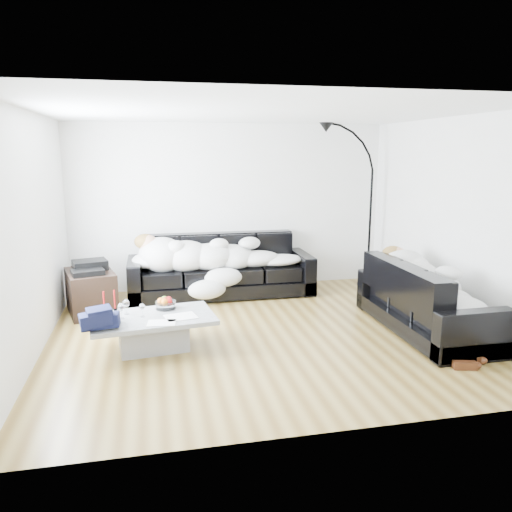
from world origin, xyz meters
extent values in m
plane|color=brown|center=(0.00, 0.00, 0.00)|extent=(5.00, 5.00, 0.00)
cube|color=silver|center=(0.00, 2.25, 1.30)|extent=(5.00, 0.02, 2.60)
cube|color=silver|center=(-2.50, 0.00, 1.30)|extent=(0.02, 4.50, 2.60)
cube|color=silver|center=(2.50, 0.00, 1.30)|extent=(0.02, 4.50, 2.60)
plane|color=white|center=(0.00, 0.00, 2.60)|extent=(5.00, 5.00, 0.00)
cube|color=black|center=(-0.23, 1.78, 0.45)|extent=(2.78, 0.96, 0.91)
cube|color=black|center=(2.00, -0.32, 0.42)|extent=(0.90, 2.09, 0.85)
ellipsoid|color=#0D6143|center=(1.94, 0.33, 0.72)|extent=(0.42, 0.38, 0.20)
cube|color=#939699|center=(-1.28, -0.24, 0.19)|extent=(1.41, 0.93, 0.39)
cylinder|color=white|center=(-1.13, 0.00, 0.46)|extent=(0.29, 0.29, 0.14)
cylinder|color=white|center=(-1.57, -0.11, 0.47)|extent=(0.09, 0.09, 0.17)
cylinder|color=white|center=(-1.61, -0.25, 0.47)|extent=(0.09, 0.09, 0.17)
cylinder|color=white|center=(-1.39, -0.23, 0.46)|extent=(0.07, 0.07, 0.15)
cylinder|color=maroon|center=(-1.81, -0.04, 0.52)|extent=(0.05, 0.05, 0.25)
cylinder|color=maroon|center=(-1.70, 0.07, 0.50)|extent=(0.05, 0.05, 0.23)
cube|color=silver|center=(-0.98, -0.33, 0.39)|extent=(0.38, 0.32, 0.01)
cube|color=silver|center=(-1.19, -0.49, 0.40)|extent=(0.32, 0.24, 0.01)
cube|color=black|center=(-2.10, 1.28, 0.29)|extent=(0.77, 0.96, 0.58)
cube|color=black|center=(-2.10, 1.28, 0.65)|extent=(0.51, 0.44, 0.13)
camera|label=1|loc=(-1.26, -5.61, 2.17)|focal=35.00mm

